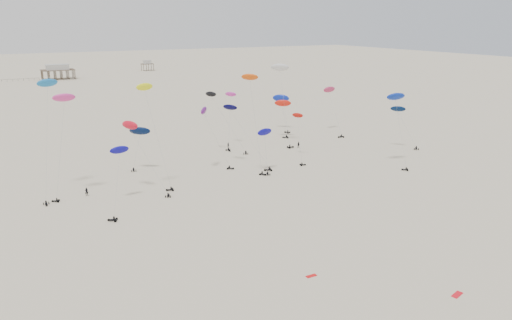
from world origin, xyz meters
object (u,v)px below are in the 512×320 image
rig_4 (253,100)px  rig_9 (118,166)px  pavilion_main (58,73)px  pavilion_small (147,66)px  rig_0 (47,103)px  spectator_0 (87,196)px

rig_4 → rig_9: rig_4 is taller
pavilion_main → rig_9: (-20.50, -256.48, 4.20)m
pavilion_small → rig_0: size_ratio=0.34×
pavilion_main → rig_0: size_ratio=0.78×
pavilion_main → spectator_0: 249.70m
pavilion_small → rig_0: (-101.53, -270.18, 16.94)m
pavilion_main → rig_4: bearing=-86.6°
rig_4 → spectator_0: (-40.93, 3.13, -19.27)m
rig_0 → rig_4: 47.69m
rig_9 → pavilion_small: bearing=9.6°
rig_4 → rig_9: bearing=-20.4°
pavilion_small → rig_4: rig_4 is taller
pavilion_main → rig_9: bearing=-94.6°
pavilion_small → rig_0: bearing=-110.6°
spectator_0 → rig_9: bearing=136.3°
spectator_0 → pavilion_small: bearing=-97.3°
rig_9 → rig_0: bearing=61.2°
rig_0 → rig_9: bearing=127.1°
pavilion_main → pavilion_small: pavilion_main is taller
pavilion_main → spectator_0: (-26.13, -248.30, -4.22)m
pavilion_main → rig_0: bearing=-97.5°
rig_0 → rig_9: size_ratio=1.60×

